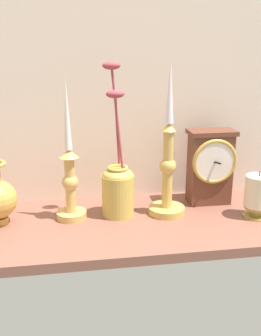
{
  "coord_description": "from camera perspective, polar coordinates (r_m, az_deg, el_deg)",
  "views": [
    {
      "loc": [
        -8.61,
        -91.39,
        43.09
      ],
      "look_at": [
        5.71,
        0.0,
        14.0
      ],
      "focal_mm": 42.62,
      "sensor_mm": 36.0,
      "label": 1
    }
  ],
  "objects": [
    {
      "name": "pillar_candle_front",
      "position": [
        1.07,
        17.72,
        -3.67
      ],
      "size": [
        6.82,
        6.82,
        12.27
      ],
      "color": "#A88C40",
      "rests_on": "ground_plane"
    },
    {
      "name": "mantel_clock",
      "position": [
        1.12,
        11.36,
        0.3
      ],
      "size": [
        12.76,
        9.42,
        20.72
      ],
      "color": "brown",
      "rests_on": "ground_plane"
    },
    {
      "name": "ground_plane",
      "position": [
        1.02,
        -3.21,
        -8.33
      ],
      "size": [
        100.0,
        36.0,
        2.4
      ],
      "primitive_type": "cube",
      "color": "brown"
    },
    {
      "name": "back_wall",
      "position": [
        1.11,
        -4.5,
        11.92
      ],
      "size": [
        120.0,
        2.0,
        65.0
      ],
      "primitive_type": "cube",
      "color": "beige",
      "rests_on": "ground_plane"
    },
    {
      "name": "candlestick_tall_left",
      "position": [
        1.01,
        -8.67,
        -1.34
      ],
      "size": [
        7.67,
        7.67,
        35.94
      ],
      "color": "tan",
      "rests_on": "ground_plane"
    },
    {
      "name": "brass_vase_jar",
      "position": [
        1.02,
        -1.84,
        -2.35
      ],
      "size": [
        8.31,
        8.31,
        38.99
      ],
      "color": "gold",
      "rests_on": "ground_plane"
    },
    {
      "name": "candlestick_tall_center",
      "position": [
        1.03,
        5.33,
        -0.37
      ],
      "size": [
        9.6,
        9.6,
        39.7
      ],
      "color": "tan",
      "rests_on": "ground_plane"
    }
  ]
}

